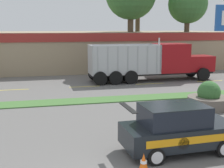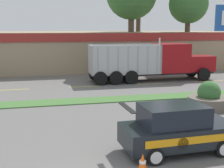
{
  "view_description": "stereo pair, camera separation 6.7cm",
  "coord_description": "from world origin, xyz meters",
  "px_view_note": "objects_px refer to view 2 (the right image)",
  "views": [
    {
      "loc": [
        -1.72,
        -7.6,
        4.55
      ],
      "look_at": [
        2.31,
        9.23,
        1.39
      ],
      "focal_mm": 50.0,
      "sensor_mm": 36.0,
      "label": 1
    },
    {
      "loc": [
        -1.66,
        -7.62,
        4.55
      ],
      "look_at": [
        2.31,
        9.23,
        1.39
      ],
      "focal_mm": 50.0,
      "sensor_mm": 36.0,
      "label": 2
    }
  ],
  "objects_px": {
    "dump_truck_trail": "(162,62)",
    "stone_planter": "(209,99)",
    "rally_car": "(177,128)",
    "traffic_cone": "(143,165)"
  },
  "relations": [
    {
      "from": "stone_planter",
      "to": "dump_truck_trail",
      "type": "bearing_deg",
      "value": 83.99
    },
    {
      "from": "rally_car",
      "to": "traffic_cone",
      "type": "bearing_deg",
      "value": -140.73
    },
    {
      "from": "rally_car",
      "to": "dump_truck_trail",
      "type": "bearing_deg",
      "value": 69.79
    },
    {
      "from": "stone_planter",
      "to": "traffic_cone",
      "type": "bearing_deg",
      "value": -132.26
    },
    {
      "from": "rally_car",
      "to": "stone_planter",
      "type": "relative_size",
      "value": 1.81
    },
    {
      "from": "dump_truck_trail",
      "to": "rally_car",
      "type": "bearing_deg",
      "value": -110.21
    },
    {
      "from": "rally_car",
      "to": "traffic_cone",
      "type": "distance_m",
      "value": 2.42
    },
    {
      "from": "dump_truck_trail",
      "to": "traffic_cone",
      "type": "relative_size",
      "value": 15.29
    },
    {
      "from": "dump_truck_trail",
      "to": "stone_planter",
      "type": "relative_size",
      "value": 4.64
    },
    {
      "from": "rally_car",
      "to": "traffic_cone",
      "type": "height_order",
      "value": "rally_car"
    }
  ]
}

